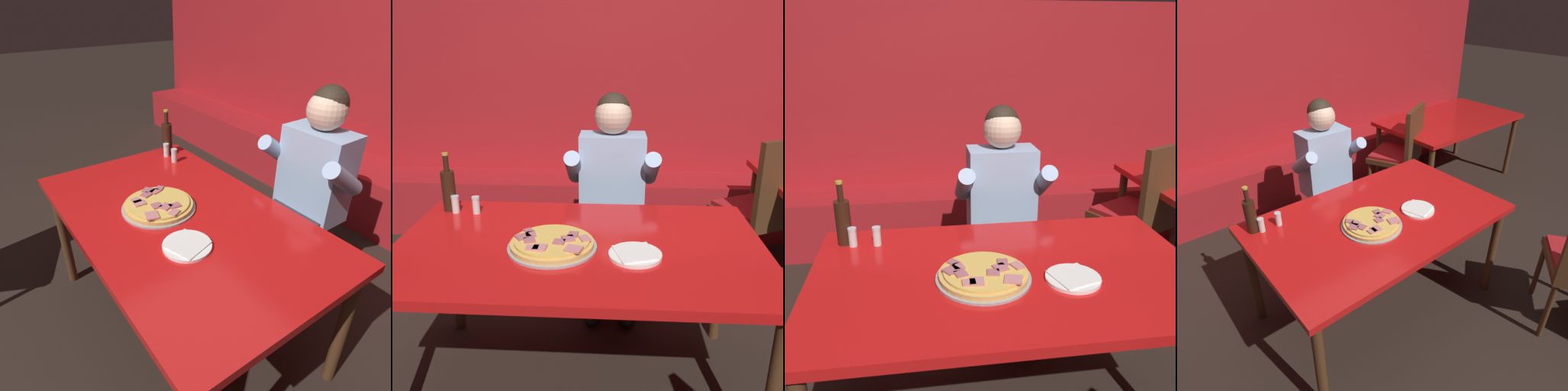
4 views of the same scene
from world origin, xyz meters
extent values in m
plane|color=black|center=(0.00, 0.00, 0.00)|extent=(24.00, 24.00, 0.00)
cube|color=#A3191E|center=(0.00, 1.86, 0.23)|extent=(6.46, 0.48, 0.46)
cylinder|color=#4C2D19|center=(-0.71, -0.41, 0.35)|extent=(0.06, 0.06, 0.71)
cylinder|color=#4C2D19|center=(-0.71, 0.41, 0.35)|extent=(0.06, 0.06, 0.71)
cylinder|color=#4C2D19|center=(0.71, 0.41, 0.35)|extent=(0.06, 0.06, 0.71)
cube|color=red|center=(0.00, 0.00, 0.73)|extent=(1.54, 0.94, 0.04)
cylinder|color=#9E9EA3|center=(-0.10, -0.05, 0.75)|extent=(0.36, 0.36, 0.01)
cylinder|color=#DBA856|center=(-0.10, -0.05, 0.77)|extent=(0.34, 0.34, 0.02)
cylinder|color=#E0B251|center=(-0.10, -0.05, 0.78)|extent=(0.31, 0.31, 0.01)
cube|color=#C6757A|center=(0.03, -0.04, 0.79)|extent=(0.06, 0.06, 0.01)
cube|color=#C6757A|center=(-0.01, -0.14, 0.79)|extent=(0.08, 0.07, 0.01)
cube|color=#A85B66|center=(-0.21, 0.02, 0.79)|extent=(0.05, 0.05, 0.01)
cube|color=#A85B66|center=(-0.02, -0.01, 0.79)|extent=(0.05, 0.06, 0.01)
cube|color=#C6757A|center=(-0.14, -0.14, 0.79)|extent=(0.06, 0.06, 0.01)
cube|color=#A85B66|center=(-0.07, -0.08, 0.79)|extent=(0.05, 0.05, 0.01)
cube|color=#A85B66|center=(-0.19, -0.08, 0.79)|extent=(0.06, 0.06, 0.01)
cube|color=#B76670|center=(-0.04, -0.05, 0.79)|extent=(0.06, 0.07, 0.01)
cube|color=#C6757A|center=(-0.17, -0.14, 0.79)|extent=(0.05, 0.04, 0.01)
cube|color=#A85B66|center=(-0.22, -0.04, 0.79)|extent=(0.08, 0.08, 0.01)
cube|color=#B76670|center=(-0.20, -0.02, 0.79)|extent=(0.06, 0.06, 0.01)
cylinder|color=white|center=(0.23, -0.11, 0.75)|extent=(0.21, 0.21, 0.01)
cube|color=white|center=(0.23, -0.11, 0.76)|extent=(0.19, 0.19, 0.01)
cylinder|color=black|center=(-0.67, 0.34, 0.85)|extent=(0.07, 0.07, 0.20)
cylinder|color=black|center=(-0.67, 0.34, 0.99)|extent=(0.03, 0.03, 0.08)
cylinder|color=#B29933|center=(-0.67, 0.34, 1.03)|extent=(0.03, 0.03, 0.01)
cylinder|color=silver|center=(-0.63, 0.31, 0.78)|extent=(0.04, 0.04, 0.07)
cylinder|color=silver|center=(-0.63, 0.31, 0.77)|extent=(0.03, 0.03, 0.04)
cylinder|color=silver|center=(-0.63, 0.31, 0.83)|extent=(0.04, 0.04, 0.01)
cylinder|color=silver|center=(-0.53, 0.30, 0.78)|extent=(0.04, 0.04, 0.07)
cylinder|color=#28231E|center=(-0.53, 0.30, 0.77)|extent=(0.03, 0.03, 0.04)
cylinder|color=silver|center=(-0.53, 0.30, 0.83)|extent=(0.04, 0.04, 0.01)
ellipsoid|color=black|center=(0.03, 0.54, 0.04)|extent=(0.11, 0.24, 0.09)
ellipsoid|color=black|center=(0.23, 0.54, 0.04)|extent=(0.11, 0.24, 0.09)
cylinder|color=#282833|center=(0.03, 0.54, 0.23)|extent=(0.11, 0.11, 0.43)
cylinder|color=#282833|center=(0.23, 0.54, 0.23)|extent=(0.11, 0.11, 0.43)
cube|color=#282833|center=(0.13, 0.64, 0.51)|extent=(0.34, 0.40, 0.12)
cube|color=#9EBCE0|center=(0.13, 0.84, 0.78)|extent=(0.38, 0.22, 0.52)
cylinder|color=#9EBCE0|center=(-0.09, 0.76, 0.86)|extent=(0.09, 0.30, 0.25)
cylinder|color=#9EBCE0|center=(0.35, 0.76, 0.86)|extent=(0.09, 0.30, 0.25)
sphere|color=beige|center=(0.13, 0.84, 1.15)|extent=(0.21, 0.21, 0.21)
sphere|color=#2D2319|center=(0.13, 0.85, 1.18)|extent=(0.19, 0.19, 0.19)
camera|label=1|loc=(1.20, -0.74, 1.67)|focal=32.00mm
camera|label=2|loc=(0.14, -1.64, 1.54)|focal=40.00mm
camera|label=3|loc=(-0.32, -1.49, 1.60)|focal=40.00mm
camera|label=4|loc=(-1.17, -1.37, 1.95)|focal=32.00mm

